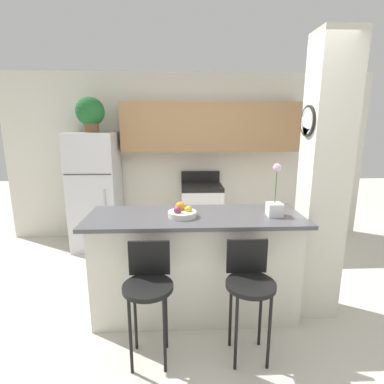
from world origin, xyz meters
name	(u,v)px	position (x,y,z in m)	size (l,w,h in m)	color
ground_plane	(195,310)	(0.00, 0.00, 0.00)	(14.00, 14.00, 0.00)	beige
wall_back	(197,145)	(0.14, 2.01, 1.47)	(5.60, 0.38, 2.55)	silver
pillar_right	(323,183)	(1.16, -0.02, 1.28)	(0.38, 0.32, 2.55)	silver
counter_bar	(195,264)	(0.00, 0.00, 0.50)	(1.98, 0.70, 0.99)	silver
refrigerator	(96,191)	(-1.36, 1.69, 0.84)	(0.66, 0.70, 1.68)	silver
stove_range	(201,213)	(0.19, 1.75, 0.46)	(0.60, 0.60, 1.07)	white
bar_stool_left	(148,286)	(-0.38, -0.57, 0.61)	(0.38, 0.38, 0.92)	black
bar_stool_right	(249,284)	(0.38, -0.57, 0.61)	(0.38, 0.38, 0.92)	black
potted_plant_on_fridge	(90,113)	(-1.36, 1.69, 1.94)	(0.39, 0.39, 0.48)	brown
orchid_vase	(275,204)	(0.71, -0.06, 1.10)	(0.13, 0.13, 0.48)	white
fruit_bowl	(182,212)	(-0.12, -0.04, 1.03)	(0.26, 0.26, 0.12)	silver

